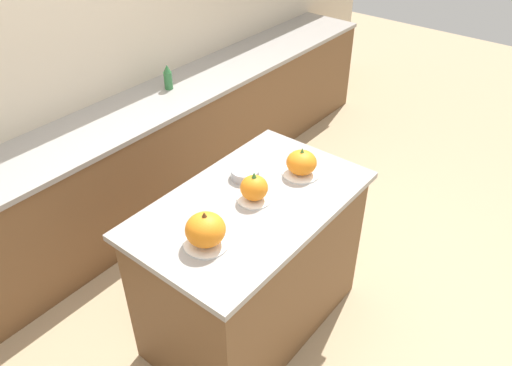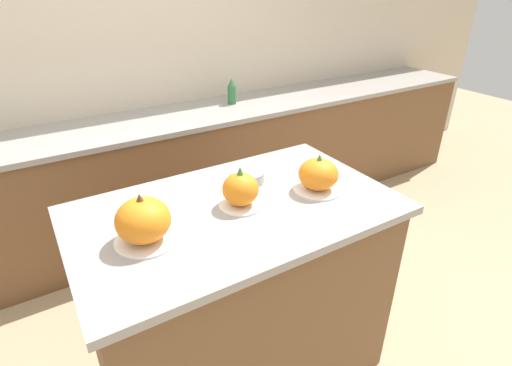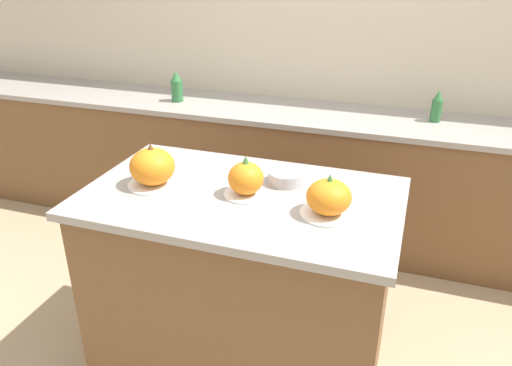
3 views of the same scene
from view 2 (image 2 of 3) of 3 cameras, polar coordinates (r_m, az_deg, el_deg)
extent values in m
plane|color=tan|center=(2.26, -2.23, -24.52)|extent=(12.00, 12.00, 0.00)
cube|color=beige|center=(3.02, -19.22, 16.12)|extent=(8.00, 0.06, 2.50)
cube|color=brown|center=(1.92, -2.49, -16.12)|extent=(1.24, 0.73, 0.92)
cube|color=gray|center=(1.62, -2.83, -3.93)|extent=(1.30, 0.79, 0.03)
cube|color=brown|center=(2.98, -15.27, -0.25)|extent=(6.00, 0.56, 0.87)
cube|color=gray|center=(2.80, -16.41, 7.93)|extent=(6.00, 0.60, 0.03)
cylinder|color=white|center=(1.47, -15.42, -7.83)|extent=(0.22, 0.22, 0.01)
ellipsoid|color=orange|center=(1.42, -15.83, -5.14)|extent=(0.19, 0.19, 0.16)
cone|color=brown|center=(1.38, -16.30, -2.02)|extent=(0.03, 0.03, 0.03)
cylinder|color=white|center=(1.62, -2.16, -3.10)|extent=(0.18, 0.18, 0.01)
ellipsoid|color=orange|center=(1.59, -2.21, -0.90)|extent=(0.15, 0.15, 0.13)
cone|color=#38702D|center=(1.55, -2.26, 1.71)|extent=(0.03, 0.03, 0.04)
cylinder|color=white|center=(1.76, 8.73, -0.80)|extent=(0.21, 0.21, 0.01)
ellipsoid|color=orange|center=(1.72, 8.90, 1.26)|extent=(0.17, 0.17, 0.13)
cone|color=#38702D|center=(1.69, 9.09, 3.62)|extent=(0.03, 0.03, 0.03)
cylinder|color=#2D6B38|center=(3.09, -3.46, 12.46)|extent=(0.06, 0.06, 0.13)
cone|color=#2D6B38|center=(3.07, -3.52, 14.18)|extent=(0.06, 0.06, 0.06)
cylinder|color=#ADADB2|center=(1.79, -1.30, 0.96)|extent=(0.16, 0.16, 0.05)
camera|label=1|loc=(1.22, -138.22, 20.02)|focal=35.00mm
camera|label=3|loc=(1.39, 82.25, 7.62)|focal=35.00mm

